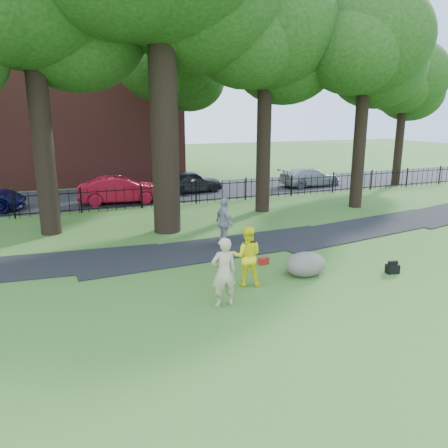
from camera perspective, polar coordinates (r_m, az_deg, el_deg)
name	(u,v)px	position (r m, az deg, el deg)	size (l,w,h in m)	color
ground	(236,292)	(12.17, 1.59, -8.83)	(120.00, 120.00, 0.00)	#3B6623
footpath	(217,249)	(15.91, -0.89, -3.24)	(36.00, 2.60, 0.03)	black
street	(128,195)	(27.03, -12.49, 3.67)	(80.00, 7.00, 0.02)	black
iron_fence	(141,197)	(23.06, -10.75, 3.51)	(44.00, 0.04, 1.20)	black
brick_building	(44,96)	(34.24, -22.43, 15.19)	(18.00, 8.00, 12.00)	brown
tree_row	(164,28)	(19.61, -7.79, 24.01)	(26.82, 7.96, 12.42)	black
woman	(224,272)	(11.03, -0.02, -6.29)	(0.66, 0.43, 1.80)	tan
man	(247,256)	(12.38, 3.03, -4.19)	(0.84, 0.65, 1.72)	#FFF015
pedestrian	(224,223)	(15.83, 0.05, 0.14)	(1.08, 0.45, 1.84)	#99989C
boulder	(306,263)	(13.52, 10.61, -4.98)	(1.30, 0.98, 0.76)	gray
backpack	(392,269)	(14.44, 21.14, -5.47)	(0.38, 0.24, 0.28)	black
red_bag	(263,261)	(14.32, 5.18, -4.82)	(0.33, 0.21, 0.22)	maroon
red_sedan	(120,190)	(24.61, -13.38, 4.37)	(1.57, 4.50, 1.48)	#A90D24
grey_car	(190,182)	(27.37, -4.44, 5.55)	(1.63, 4.06, 1.38)	black
silver_car	(310,177)	(30.32, 11.16, 6.05)	(1.76, 4.34, 1.26)	#9C9EA4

